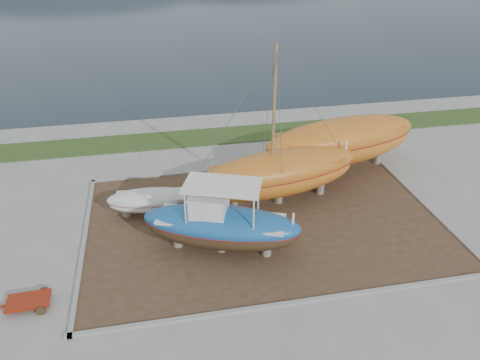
{
  "coord_description": "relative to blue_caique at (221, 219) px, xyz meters",
  "views": [
    {
      "loc": [
        -5.26,
        -15.74,
        13.81
      ],
      "look_at": [
        -1.3,
        4.0,
        2.66
      ],
      "focal_mm": 35.0,
      "sensor_mm": 36.0,
      "label": 1
    }
  ],
  "objects": [
    {
      "name": "grass_strip",
      "position": [
        2.59,
        13.5,
        -1.82
      ],
      "size": [
        44.0,
        3.0,
        0.08
      ],
      "primitive_type": "cube",
      "color": "#284219",
      "rests_on": "ground"
    },
    {
      "name": "sea",
      "position": [
        2.59,
        68.0,
        -1.86
      ],
      "size": [
        260.0,
        100.0,
        0.04
      ],
      "primitive_type": null,
      "color": "#182631",
      "rests_on": "ground"
    },
    {
      "name": "orange_bare_hull",
      "position": [
        8.5,
        6.52,
        -0.12
      ],
      "size": [
        10.62,
        5.03,
        3.35
      ],
      "primitive_type": null,
      "rotation": [
        0.0,
        0.0,
        0.2
      ],
      "color": "#B6641C",
      "rests_on": "dirt_patch"
    },
    {
      "name": "red_trailer",
      "position": [
        -8.32,
        -2.09,
        -1.68
      ],
      "size": [
        2.58,
        1.36,
        0.36
      ],
      "primitive_type": null,
      "rotation": [
        0.0,
        0.0,
        0.04
      ],
      "color": "maroon",
      "rests_on": "ground"
    },
    {
      "name": "white_dinghy",
      "position": [
        -3.15,
        3.86,
        -1.11
      ],
      "size": [
        4.67,
        2.04,
        1.37
      ],
      "primitive_type": null,
      "rotation": [
        0.0,
        0.0,
        -0.07
      ],
      "color": "silver",
      "rests_on": "dirt_patch"
    },
    {
      "name": "blue_caique",
      "position": [
        0.0,
        0.0,
        0.0
      ],
      "size": [
        7.79,
        4.79,
        3.59
      ],
      "primitive_type": null,
      "rotation": [
        0.0,
        0.0,
        -0.36
      ],
      "color": "#19589E",
      "rests_on": "dirt_patch"
    },
    {
      "name": "curb_frame",
      "position": [
        2.59,
        2.0,
        -1.78
      ],
      "size": [
        18.6,
        12.6,
        0.15
      ],
      "primitive_type": null,
      "color": "gray",
      "rests_on": "ground"
    },
    {
      "name": "ground",
      "position": [
        2.59,
        -2.0,
        -1.86
      ],
      "size": [
        140.0,
        140.0,
        0.0
      ],
      "primitive_type": "plane",
      "color": "gray",
      "rests_on": "ground"
    },
    {
      "name": "orange_sailboat",
      "position": [
        3.81,
        3.68,
        2.61
      ],
      "size": [
        9.6,
        4.35,
        8.81
      ],
      "primitive_type": null,
      "rotation": [
        0.0,
        0.0,
        0.18
      ],
      "color": "#B6641C",
      "rests_on": "dirt_patch"
    },
    {
      "name": "dirt_patch",
      "position": [
        2.59,
        2.0,
        -1.83
      ],
      "size": [
        18.0,
        12.0,
        0.06
      ],
      "primitive_type": "cube",
      "color": "#422D1E",
      "rests_on": "ground"
    }
  ]
}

